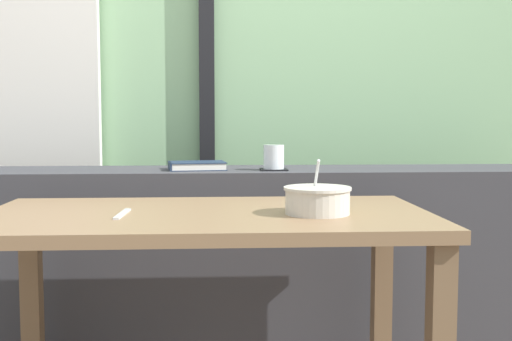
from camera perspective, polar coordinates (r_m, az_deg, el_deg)
outdoor_backdrop at (r=3.08m, az=-2.42°, el=12.65°), size 4.80×0.08×2.80m
curtain_left_panel at (r=3.07m, az=-19.02°, el=9.59°), size 0.56×0.06×2.50m
window_divider_post at (r=3.00m, az=-4.42°, el=10.92°), size 0.07×0.05×2.60m
dark_console_ledge at (r=2.51m, az=-2.09°, el=-8.79°), size 2.80×0.37×0.78m
breakfast_table at (r=1.83m, az=-4.33°, el=-6.99°), size 1.26×0.67×0.71m
coaster_square at (r=2.39m, az=1.59°, el=0.09°), size 0.10×0.10×0.00m
juice_glass at (r=2.38m, az=1.59°, el=1.11°), size 0.08×0.08×0.09m
closed_book at (r=2.42m, az=-5.32°, el=0.43°), size 0.23×0.18×0.03m
soup_bowl at (r=1.78m, az=5.49°, el=-2.69°), size 0.19×0.19×0.15m
fork_utensil at (r=1.79m, az=-11.83°, el=-3.80°), size 0.02×0.17×0.01m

